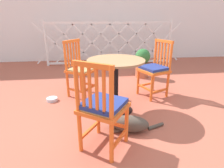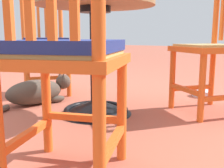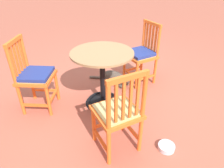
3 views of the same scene
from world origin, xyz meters
TOP-DOWN VIEW (x-y plane):
  - ground_plane at (0.00, 0.00)m, footprint 24.00×24.00m
  - cafe_table at (0.01, 0.24)m, footprint 0.76×0.76m
  - orange_chair_facing_out at (0.71, 0.68)m, footprint 0.53×0.53m
  - orange_chair_tucked_in at (-0.49, 0.85)m, footprint 0.56×0.56m
  - orange_chair_at_corner at (-0.22, -0.54)m, footprint 0.55×0.55m
  - tabby_cat at (0.07, -0.29)m, footprint 0.75×0.30m
  - pet_water_bowl at (-0.95, 0.65)m, footprint 0.17×0.17m

SIDE VIEW (x-z plane):
  - ground_plane at x=0.00m, z-range 0.00..0.00m
  - pet_water_bowl at x=-0.95m, z-range 0.00..0.05m
  - tabby_cat at x=0.07m, z-range -0.02..0.21m
  - cafe_table at x=0.01m, z-range -0.08..0.65m
  - orange_chair_tucked_in at x=-0.49m, z-range -0.02..0.89m
  - orange_chair_facing_out at x=0.71m, z-range -0.01..0.90m
  - orange_chair_at_corner at x=-0.22m, z-range -0.01..0.90m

